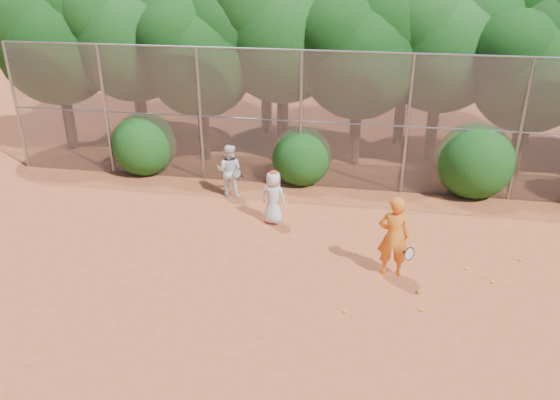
# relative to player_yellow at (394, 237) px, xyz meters

# --- Properties ---
(ground) EXTENTS (80.00, 80.00, 0.00)m
(ground) POSITION_rel_player_yellow_xyz_m (-1.65, -1.45, -0.93)
(ground) COLOR #A64A25
(ground) RESTS_ON ground
(fence_back) EXTENTS (20.05, 0.09, 4.03)m
(fence_back) POSITION_rel_player_yellow_xyz_m (-1.77, 4.55, 1.13)
(fence_back) COLOR gray
(fence_back) RESTS_ON ground
(tree_0) EXTENTS (4.38, 3.81, 6.00)m
(tree_0) POSITION_rel_player_yellow_xyz_m (-11.09, 6.59, 3.01)
(tree_0) COLOR black
(tree_0) RESTS_ON ground
(tree_1) EXTENTS (4.64, 4.03, 6.35)m
(tree_1) POSITION_rel_player_yellow_xyz_m (-8.59, 7.09, 3.24)
(tree_1) COLOR black
(tree_1) RESTS_ON ground
(tree_2) EXTENTS (3.99, 3.47, 5.47)m
(tree_2) POSITION_rel_player_yellow_xyz_m (-6.10, 6.38, 2.66)
(tree_2) COLOR black
(tree_2) RESTS_ON ground
(tree_3) EXTENTS (4.89, 4.26, 6.70)m
(tree_3) POSITION_rel_player_yellow_xyz_m (-3.58, 7.39, 3.47)
(tree_3) COLOR black
(tree_3) RESTS_ON ground
(tree_4) EXTENTS (4.19, 3.64, 5.73)m
(tree_4) POSITION_rel_player_yellow_xyz_m (-1.09, 6.79, 2.83)
(tree_4) COLOR black
(tree_4) RESTS_ON ground
(tree_5) EXTENTS (4.51, 3.92, 6.17)m
(tree_5) POSITION_rel_player_yellow_xyz_m (1.41, 7.59, 3.12)
(tree_5) COLOR black
(tree_5) RESTS_ON ground
(tree_6) EXTENTS (3.86, 3.36, 5.29)m
(tree_6) POSITION_rel_player_yellow_xyz_m (3.90, 6.58, 2.54)
(tree_6) COLOR black
(tree_6) RESTS_ON ground
(tree_9) EXTENTS (4.83, 4.20, 6.62)m
(tree_9) POSITION_rel_player_yellow_xyz_m (-9.59, 9.39, 3.41)
(tree_9) COLOR black
(tree_9) RESTS_ON ground
(tree_10) EXTENTS (5.15, 4.48, 7.06)m
(tree_10) POSITION_rel_player_yellow_xyz_m (-4.58, 9.59, 3.70)
(tree_10) COLOR black
(tree_10) RESTS_ON ground
(tree_11) EXTENTS (4.64, 4.03, 6.35)m
(tree_11) POSITION_rel_player_yellow_xyz_m (0.41, 9.19, 3.24)
(tree_11) COLOR black
(tree_11) RESTS_ON ground
(tree_12) EXTENTS (5.02, 4.37, 6.88)m
(tree_12) POSITION_rel_player_yellow_xyz_m (4.92, 9.79, 3.58)
(tree_12) COLOR black
(tree_12) RESTS_ON ground
(bush_0) EXTENTS (2.00, 2.00, 2.00)m
(bush_0) POSITION_rel_player_yellow_xyz_m (-7.65, 4.85, 0.07)
(bush_0) COLOR #104111
(bush_0) RESTS_ON ground
(bush_1) EXTENTS (1.80, 1.80, 1.80)m
(bush_1) POSITION_rel_player_yellow_xyz_m (-2.65, 4.85, -0.03)
(bush_1) COLOR #104111
(bush_1) RESTS_ON ground
(bush_2) EXTENTS (2.20, 2.20, 2.20)m
(bush_2) POSITION_rel_player_yellow_xyz_m (2.35, 4.85, 0.17)
(bush_2) COLOR #104111
(bush_2) RESTS_ON ground
(player_yellow) EXTENTS (0.84, 0.57, 1.86)m
(player_yellow) POSITION_rel_player_yellow_xyz_m (0.00, 0.00, 0.00)
(player_yellow) COLOR orange
(player_yellow) RESTS_ON ground
(player_teen) EXTENTS (0.81, 0.65, 1.45)m
(player_teen) POSITION_rel_player_yellow_xyz_m (-2.98, 2.00, -0.20)
(player_teen) COLOR silver
(player_teen) RESTS_ON ground
(player_white) EXTENTS (0.86, 0.76, 1.53)m
(player_white) POSITION_rel_player_yellow_xyz_m (-4.54, 3.51, -0.16)
(player_white) COLOR white
(player_white) RESTS_ON ground
(ball_0) EXTENTS (0.07, 0.07, 0.07)m
(ball_0) POSITION_rel_player_yellow_xyz_m (0.60, -1.30, -0.89)
(ball_0) COLOR #AFD025
(ball_0) RESTS_ON ground
(ball_1) EXTENTS (0.07, 0.07, 0.07)m
(ball_1) POSITION_rel_player_yellow_xyz_m (2.94, 1.05, -0.89)
(ball_1) COLOR #AFD025
(ball_1) RESTS_ON ground
(ball_2) EXTENTS (0.07, 0.07, 0.07)m
(ball_2) POSITION_rel_player_yellow_xyz_m (0.58, -0.67, -0.89)
(ball_2) COLOR #AFD025
(ball_2) RESTS_ON ground
(ball_3) EXTENTS (0.07, 0.07, 0.07)m
(ball_3) POSITION_rel_player_yellow_xyz_m (2.17, -0.03, -0.89)
(ball_3) COLOR #AFD025
(ball_3) RESTS_ON ground
(ball_4) EXTENTS (0.07, 0.07, 0.07)m
(ball_4) POSITION_rel_player_yellow_xyz_m (-0.90, -1.59, -0.89)
(ball_4) COLOR #AFD025
(ball_4) RESTS_ON ground
(ball_5) EXTENTS (0.07, 0.07, 0.07)m
(ball_5) POSITION_rel_player_yellow_xyz_m (0.70, 3.12, -0.89)
(ball_5) COLOR #AFD025
(ball_5) RESTS_ON ground
(ball_6) EXTENTS (0.07, 0.07, 0.07)m
(ball_6) POSITION_rel_player_yellow_xyz_m (1.68, 0.44, -0.89)
(ball_6) COLOR #AFD025
(ball_6) RESTS_ON ground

